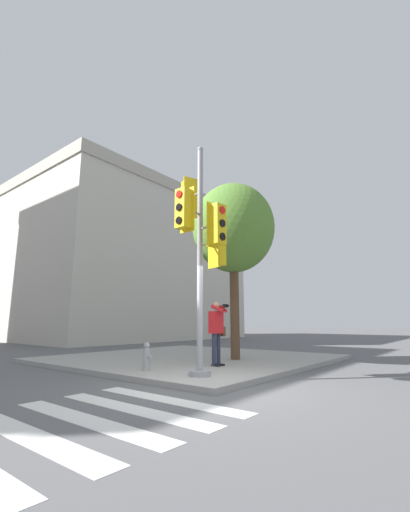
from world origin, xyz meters
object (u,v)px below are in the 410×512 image
(traffic_signal_pole, at_px, (201,235))
(person_photographer, at_px, (217,327))
(fire_hydrant, at_px, (146,356))
(street_tree, at_px, (233,229))

(traffic_signal_pole, bearing_deg, person_photographer, 25.53)
(traffic_signal_pole, distance_m, fire_hydrant, 3.21)
(traffic_signal_pole, xyz_separation_m, person_photographer, (1.60, 0.76, -2.11))
(traffic_signal_pole, relative_size, fire_hydrant, 8.19)
(street_tree, bearing_deg, person_photographer, -162.75)
(traffic_signal_pole, height_order, fire_hydrant, traffic_signal_pole)
(person_photographer, distance_m, fire_hydrant, 2.04)
(person_photographer, bearing_deg, traffic_signal_pole, -154.47)
(person_photographer, distance_m, street_tree, 3.61)
(traffic_signal_pole, bearing_deg, fire_hydrant, 94.78)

